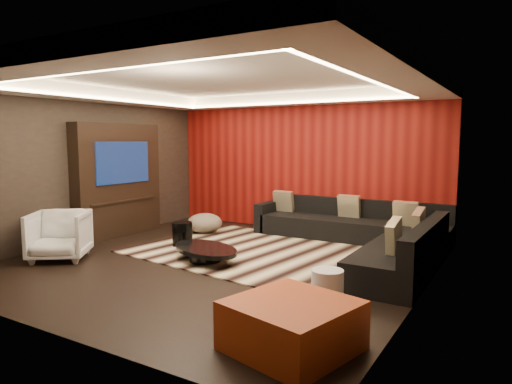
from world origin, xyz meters
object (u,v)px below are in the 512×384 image
Objects in this scene: white_side_table at (327,289)px; sectional_sofa at (366,236)px; drum_stool at (182,234)px; coffee_table at (205,254)px; orange_ottoman at (292,325)px; armchair at (59,235)px.

sectional_sofa is (-0.45, 2.87, 0.04)m from white_side_table.
drum_stool is at bearing 155.70° from white_side_table.
drum_stool is (-0.98, 0.63, 0.10)m from coffee_table.
drum_stool is 0.94× the size of white_side_table.
sectional_sofa is (-0.55, 3.96, 0.04)m from orange_ottoman.
white_side_table is (2.36, -0.88, 0.09)m from coffee_table.
armchair is 0.23× the size of sectional_sofa.
sectional_sofa is (3.98, 3.04, -0.12)m from armchair.
drum_stool is at bearing 142.97° from orange_ottoman.
orange_ottoman is (2.46, -1.97, 0.09)m from coffee_table.
coffee_table is 1.17m from drum_stool.
orange_ottoman is 4.63m from armchair.
white_side_table is (3.34, -1.51, -0.01)m from drum_stool.
coffee_table is 1.31× the size of orange_ottoman.
white_side_table is 0.45× the size of orange_ottoman.
white_side_table is at bearing -20.41° from coffee_table.
orange_ottoman is at bearing -48.07° from armchair.
orange_ottoman is at bearing -82.08° from sectional_sofa.
drum_stool is at bearing -154.75° from sectional_sofa.
armchair is (-1.09, -1.67, 0.16)m from drum_stool.
orange_ottoman is (0.10, -1.09, -0.00)m from white_side_table.
armchair is at bearing -153.35° from coffee_table.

